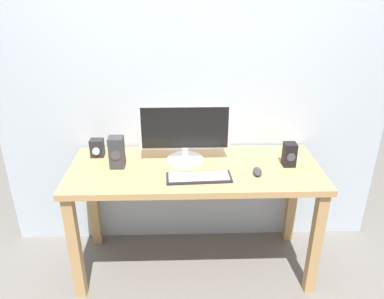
{
  "coord_description": "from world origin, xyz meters",
  "views": [
    {
      "loc": [
        -0.08,
        -2.07,
        1.85
      ],
      "look_at": [
        -0.02,
        0.0,
        0.89
      ],
      "focal_mm": 35.06,
      "sensor_mm": 36.0,
      "label": 1
    }
  ],
  "objects_px": {
    "speaker_left": "(117,152)",
    "audio_controller": "(97,148)",
    "desk": "(195,182)",
    "keyboard_primary": "(199,177)",
    "monitor": "(185,133)",
    "mouse": "(257,171)",
    "speaker_right": "(289,154)"
  },
  "relations": [
    {
      "from": "speaker_right",
      "to": "speaker_left",
      "type": "height_order",
      "value": "speaker_left"
    },
    {
      "from": "monitor",
      "to": "audio_controller",
      "type": "height_order",
      "value": "monitor"
    },
    {
      "from": "speaker_right",
      "to": "audio_controller",
      "type": "bearing_deg",
      "value": 172.21
    },
    {
      "from": "desk",
      "to": "keyboard_primary",
      "type": "height_order",
      "value": "keyboard_primary"
    },
    {
      "from": "mouse",
      "to": "audio_controller",
      "type": "height_order",
      "value": "audio_controller"
    },
    {
      "from": "speaker_left",
      "to": "audio_controller",
      "type": "xyz_separation_m",
      "value": [
        -0.15,
        0.15,
        -0.04
      ]
    },
    {
      "from": "desk",
      "to": "mouse",
      "type": "xyz_separation_m",
      "value": [
        0.37,
        -0.1,
        0.12
      ]
    },
    {
      "from": "monitor",
      "to": "mouse",
      "type": "bearing_deg",
      "value": -24.8
    },
    {
      "from": "desk",
      "to": "monitor",
      "type": "height_order",
      "value": "monitor"
    },
    {
      "from": "keyboard_primary",
      "to": "speaker_left",
      "type": "relative_size",
      "value": 1.97
    },
    {
      "from": "keyboard_primary",
      "to": "monitor",
      "type": "bearing_deg",
      "value": 107.29
    },
    {
      "from": "mouse",
      "to": "speaker_left",
      "type": "relative_size",
      "value": 0.54
    },
    {
      "from": "speaker_right",
      "to": "speaker_left",
      "type": "distance_m",
      "value": 1.07
    },
    {
      "from": "desk",
      "to": "speaker_left",
      "type": "bearing_deg",
      "value": 177.63
    },
    {
      "from": "mouse",
      "to": "speaker_right",
      "type": "xyz_separation_m",
      "value": [
        0.22,
        0.11,
        0.06
      ]
    },
    {
      "from": "speaker_right",
      "to": "audio_controller",
      "type": "height_order",
      "value": "speaker_right"
    },
    {
      "from": "speaker_left",
      "to": "audio_controller",
      "type": "bearing_deg",
      "value": 135.1
    },
    {
      "from": "monitor",
      "to": "keyboard_primary",
      "type": "relative_size",
      "value": 1.45
    },
    {
      "from": "desk",
      "to": "speaker_left",
      "type": "distance_m",
      "value": 0.52
    },
    {
      "from": "monitor",
      "to": "keyboard_primary",
      "type": "bearing_deg",
      "value": -72.71
    },
    {
      "from": "desk",
      "to": "speaker_right",
      "type": "relative_size",
      "value": 10.46
    },
    {
      "from": "monitor",
      "to": "speaker_right",
      "type": "xyz_separation_m",
      "value": [
        0.65,
        -0.09,
        -0.12
      ]
    },
    {
      "from": "mouse",
      "to": "audio_controller",
      "type": "distance_m",
      "value": 1.05
    },
    {
      "from": "desk",
      "to": "mouse",
      "type": "height_order",
      "value": "mouse"
    },
    {
      "from": "keyboard_primary",
      "to": "speaker_left",
      "type": "xyz_separation_m",
      "value": [
        -0.5,
        0.17,
        0.09
      ]
    },
    {
      "from": "speaker_right",
      "to": "audio_controller",
      "type": "relative_size",
      "value": 1.26
    },
    {
      "from": "keyboard_primary",
      "to": "audio_controller",
      "type": "height_order",
      "value": "audio_controller"
    },
    {
      "from": "keyboard_primary",
      "to": "speaker_right",
      "type": "distance_m",
      "value": 0.6
    },
    {
      "from": "desk",
      "to": "speaker_left",
      "type": "height_order",
      "value": "speaker_left"
    },
    {
      "from": "audio_controller",
      "to": "speaker_right",
      "type": "bearing_deg",
      "value": -7.79
    },
    {
      "from": "speaker_right",
      "to": "mouse",
      "type": "bearing_deg",
      "value": -153.45
    },
    {
      "from": "desk",
      "to": "monitor",
      "type": "distance_m",
      "value": 0.32
    }
  ]
}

